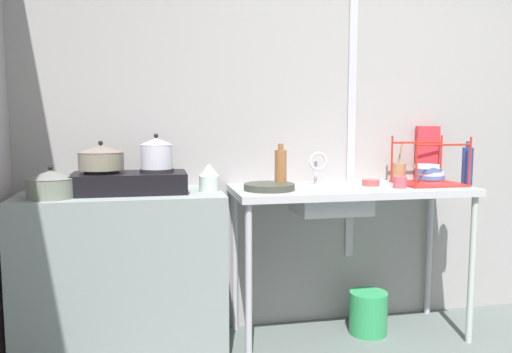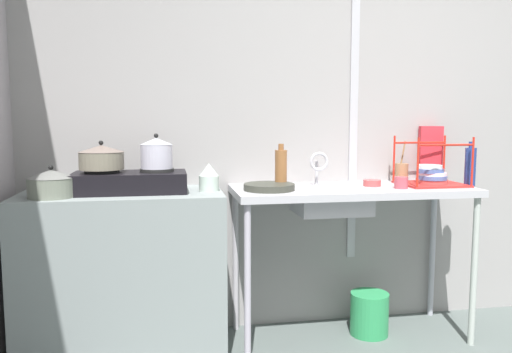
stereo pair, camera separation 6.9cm
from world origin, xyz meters
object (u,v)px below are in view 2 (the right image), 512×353
(frying_pan, at_px, (269,187))
(cereal_box, at_px, (430,153))
(stove, at_px, (130,182))
(pot_on_right_burner, at_px, (156,153))
(percolator, at_px, (209,178))
(pot_on_left_burner, at_px, (101,157))
(faucet, at_px, (319,164))
(dish_rack, at_px, (431,176))
(sink_basin, at_px, (331,201))
(bucket_on_floor, at_px, (369,314))
(bottle_by_sink, at_px, (281,168))
(cup_by_rack, at_px, (401,183))
(small_bowl_on_drainboard, at_px, (372,183))
(bottle_by_rack, at_px, (470,166))
(pot_beside_stove, at_px, (52,183))
(utensil_jar, at_px, (402,172))

(frying_pan, distance_m, cereal_box, 1.14)
(stove, distance_m, pot_on_right_burner, 0.21)
(stove, xyz_separation_m, percolator, (0.42, -0.03, 0.02))
(percolator, relative_size, cereal_box, 0.44)
(pot_on_left_burner, relative_size, faucet, 1.18)
(pot_on_left_burner, xyz_separation_m, percolator, (0.56, -0.03, -0.12))
(pot_on_left_burner, bearing_deg, dish_rack, 0.08)
(sink_basin, bearing_deg, bucket_on_floor, 11.80)
(stove, distance_m, bottle_by_sink, 0.83)
(sink_basin, distance_m, dish_rack, 0.64)
(cup_by_rack, bearing_deg, sink_basin, 171.57)
(stove, distance_m, frying_pan, 0.74)
(percolator, relative_size, faucet, 0.76)
(stove, relative_size, small_bowl_on_drainboard, 5.78)
(pot_on_right_burner, distance_m, bucket_on_floor, 1.56)
(pot_on_right_burner, distance_m, small_bowl_on_drainboard, 1.24)
(small_bowl_on_drainboard, bearing_deg, pot_on_right_burner, -179.05)
(stove, xyz_separation_m, dish_rack, (1.73, 0.00, -0.01))
(cup_by_rack, height_order, cereal_box, cereal_box)
(stove, bearing_deg, faucet, 5.39)
(faucet, bearing_deg, small_bowl_on_drainboard, -15.03)
(cereal_box, bearing_deg, pot_on_right_burner, -164.60)
(pot_on_left_burner, relative_size, cup_by_rack, 3.10)
(cup_by_rack, bearing_deg, percolator, 175.96)
(pot_on_left_burner, bearing_deg, frying_pan, -2.86)
(bottle_by_rack, xyz_separation_m, cereal_box, (-0.09, 0.29, 0.06))
(percolator, xyz_separation_m, cereal_box, (1.42, 0.25, 0.10))
(frying_pan, distance_m, bottle_by_rack, 1.19)
(cup_by_rack, distance_m, cereal_box, 0.50)
(faucet, distance_m, small_bowl_on_drainboard, 0.33)
(cup_by_rack, bearing_deg, dish_rack, 24.04)
(stove, distance_m, percolator, 0.42)
(pot_on_left_burner, distance_m, cup_by_rack, 1.64)
(small_bowl_on_drainboard, bearing_deg, stove, -179.15)
(sink_basin, bearing_deg, stove, 177.53)
(bottle_by_sink, bearing_deg, pot_on_left_burner, -177.89)
(stove, xyz_separation_m, pot_beside_stove, (-0.37, -0.11, 0.01))
(bottle_by_sink, bearing_deg, bottle_by_rack, -5.67)
(faucet, distance_m, dish_rack, 0.67)
(pot_on_left_burner, distance_m, cereal_box, 1.99)
(bottle_by_rack, bearing_deg, stove, 177.82)
(bottle_by_sink, xyz_separation_m, bottle_by_rack, (1.10, -0.11, 0.00))
(frying_pan, bearing_deg, stove, 176.60)
(dish_rack, bearing_deg, percolator, -178.60)
(sink_basin, xyz_separation_m, frying_pan, (-0.35, 0.00, 0.09))
(pot_on_left_burner, xyz_separation_m, bottle_by_sink, (0.97, 0.04, -0.08))
(pot_beside_stove, height_order, utensil_jar, utensil_jar)
(frying_pan, bearing_deg, percolator, 177.42)
(dish_rack, bearing_deg, stove, -179.91)
(small_bowl_on_drainboard, height_order, utensil_jar, utensil_jar)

